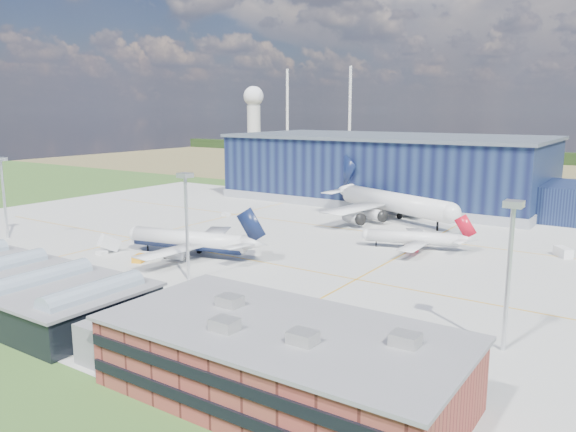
# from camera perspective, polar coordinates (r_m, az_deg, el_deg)

# --- Properties ---
(ground) EXTENTS (600.00, 600.00, 0.00)m
(ground) POSITION_cam_1_polar(r_m,az_deg,el_deg) (151.22, -4.92, -3.03)
(ground) COLOR #2C5520
(ground) RESTS_ON ground
(apron) EXTENTS (220.00, 160.00, 0.08)m
(apron) POSITION_cam_1_polar(r_m,az_deg,el_deg) (158.90, -2.66, -2.32)
(apron) COLOR #A8A8A3
(apron) RESTS_ON ground
(farmland) EXTENTS (600.00, 220.00, 0.01)m
(farmland) POSITION_cam_1_polar(r_m,az_deg,el_deg) (348.61, 18.41, 4.26)
(farmland) COLOR olive
(farmland) RESTS_ON ground
(treeline) EXTENTS (600.00, 8.00, 8.00)m
(treeline) POSITION_cam_1_polar(r_m,az_deg,el_deg) (425.60, 21.38, 5.69)
(treeline) COLOR black
(treeline) RESTS_ON ground
(horizon_dressing) EXTENTS (440.20, 18.00, 70.00)m
(horizon_dressing) POSITION_cam_1_polar(r_m,az_deg,el_deg) (497.45, -0.88, 10.52)
(horizon_dressing) COLOR silver
(horizon_dressing) RESTS_ON ground
(hangar) EXTENTS (145.00, 62.00, 26.10)m
(hangar) POSITION_cam_1_polar(r_m,az_deg,el_deg) (228.70, 10.68, 4.45)
(hangar) COLOR #0F1534
(hangar) RESTS_ON ground
(ops_building) EXTENTS (46.00, 23.00, 10.90)m
(ops_building) POSITION_cam_1_polar(r_m,az_deg,el_deg) (72.80, -0.64, -14.51)
(ops_building) COLOR brown
(ops_building) RESTS_ON ground
(glass_concourse) EXTENTS (78.00, 23.00, 8.60)m
(glass_concourse) POSITION_cam_1_polar(r_m,az_deg,el_deg) (117.23, -26.39, -6.34)
(glass_concourse) COLOR black
(glass_concourse) RESTS_ON ground
(light_mast_west) EXTENTS (2.60, 2.60, 23.00)m
(light_mast_west) POSITION_cam_1_polar(r_m,az_deg,el_deg) (175.31, -27.00, 2.87)
(light_mast_west) COLOR silver
(light_mast_west) RESTS_ON ground
(light_mast_center) EXTENTS (2.60, 2.60, 23.00)m
(light_mast_center) POSITION_cam_1_polar(r_m,az_deg,el_deg) (119.58, -10.31, 0.72)
(light_mast_center) COLOR silver
(light_mast_center) RESTS_ON ground
(light_mast_east) EXTENTS (2.60, 2.60, 23.00)m
(light_mast_east) POSITION_cam_1_polar(r_m,az_deg,el_deg) (88.38, 21.65, -3.39)
(light_mast_east) COLOR silver
(light_mast_east) RESTS_ON ground
(airliner_navy) EXTENTS (46.60, 45.93, 12.91)m
(airliner_navy) POSITION_cam_1_polar(r_m,az_deg,el_deg) (141.18, -10.10, -1.46)
(airliner_navy) COLOR silver
(airliner_navy) RESTS_ON ground
(airliner_red) EXTENTS (37.01, 36.59, 9.71)m
(airliner_red) POSITION_cam_1_polar(r_m,az_deg,el_deg) (149.26, 12.53, -1.52)
(airliner_red) COLOR silver
(airliner_red) RESTS_ON ground
(airliner_widebody) EXTENTS (77.11, 76.43, 19.27)m
(airliner_widebody) POSITION_cam_1_polar(r_m,az_deg,el_deg) (185.40, 10.83, 2.40)
(airliner_widebody) COLOR silver
(airliner_widebody) RESTS_ON ground
(gse_tug_a) EXTENTS (3.79, 4.64, 1.67)m
(gse_tug_a) POSITION_cam_1_polar(r_m,az_deg,el_deg) (139.47, -14.82, -4.18)
(gse_tug_a) COLOR orange
(gse_tug_a) RESTS_ON ground
(gse_van_b) EXTENTS (5.18, 5.68, 2.43)m
(gse_van_b) POSITION_cam_1_polar(r_m,az_deg,el_deg) (154.96, 26.15, -3.31)
(gse_van_b) COLOR silver
(gse_van_b) RESTS_ON ground
(gse_tug_c) EXTENTS (3.10, 3.71, 1.39)m
(gse_tug_c) POSITION_cam_1_polar(r_m,az_deg,el_deg) (197.08, 9.09, 0.31)
(gse_tug_c) COLOR orange
(gse_tug_c) RESTS_ON ground
(gse_cart_b) EXTENTS (3.07, 2.33, 1.21)m
(gse_cart_b) POSITION_cam_1_polar(r_m,az_deg,el_deg) (193.80, -6.33, 0.17)
(gse_cart_b) COLOR silver
(gse_cart_b) RESTS_ON ground
(gse_van_c) EXTENTS (4.56, 2.33, 2.15)m
(gse_van_c) POSITION_cam_1_polar(r_m,az_deg,el_deg) (80.60, 12.71, -15.09)
(gse_van_c) COLOR silver
(gse_van_c) RESTS_ON ground
(airstair) EXTENTS (3.08, 5.32, 3.20)m
(airstair) POSITION_cam_1_polar(r_m,az_deg,el_deg) (149.97, -17.68, -2.99)
(airstair) COLOR silver
(airstair) RESTS_ON ground
(car_a) EXTENTS (3.97, 2.68, 1.25)m
(car_a) POSITION_cam_1_polar(r_m,az_deg,el_deg) (83.22, 4.97, -14.34)
(car_a) COLOR #99999E
(car_a) RESTS_ON ground
(car_b) EXTENTS (4.09, 2.38, 1.27)m
(car_b) POSITION_cam_1_polar(r_m,az_deg,el_deg) (86.85, 0.39, -13.18)
(car_b) COLOR #99999E
(car_b) RESTS_ON ground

